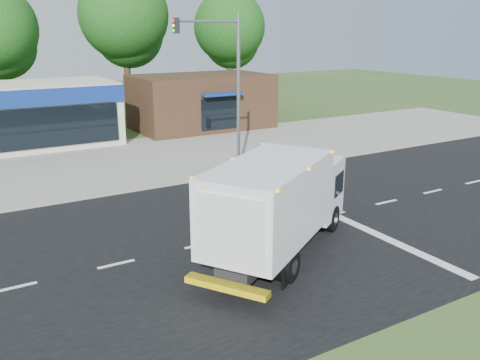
# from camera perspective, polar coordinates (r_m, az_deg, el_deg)

# --- Properties ---
(ground) EXTENTS (120.00, 120.00, 0.00)m
(ground) POSITION_cam_1_polar(r_m,az_deg,el_deg) (19.28, 3.59, -5.49)
(ground) COLOR #385123
(ground) RESTS_ON ground
(road_asphalt) EXTENTS (60.00, 14.00, 0.02)m
(road_asphalt) POSITION_cam_1_polar(r_m,az_deg,el_deg) (19.27, 3.59, -5.47)
(road_asphalt) COLOR black
(road_asphalt) RESTS_ON ground
(sidewalk) EXTENTS (60.00, 2.40, 0.12)m
(sidewalk) POSITION_cam_1_polar(r_m,az_deg,el_deg) (26.07, -6.53, 0.48)
(sidewalk) COLOR gray
(sidewalk) RESTS_ON ground
(parking_apron) EXTENTS (60.00, 9.00, 0.02)m
(parking_apron) POSITION_cam_1_polar(r_m,az_deg,el_deg) (31.31, -10.90, 2.90)
(parking_apron) COLOR gray
(parking_apron) RESTS_ON ground
(lane_markings) EXTENTS (55.20, 7.00, 0.01)m
(lane_markings) POSITION_cam_1_polar(r_m,az_deg,el_deg) (19.04, 9.28, -5.91)
(lane_markings) COLOR silver
(lane_markings) RESTS_ON road_asphalt
(ems_box_truck) EXTENTS (7.67, 6.09, 3.38)m
(ems_box_truck) POSITION_cam_1_polar(r_m,az_deg,el_deg) (16.43, 4.39, -2.21)
(ems_box_truck) COLOR black
(ems_box_truck) RESTS_ON ground
(emergency_worker) EXTENTS (0.66, 0.72, 1.77)m
(emergency_worker) POSITION_cam_1_polar(r_m,az_deg,el_deg) (15.55, -1.05, -7.53)
(emergency_worker) COLOR tan
(emergency_worker) RESTS_ON ground
(brown_storefront) EXTENTS (10.00, 6.70, 4.00)m
(brown_storefront) POSITION_cam_1_polar(r_m,az_deg,el_deg) (39.06, -4.35, 8.78)
(brown_storefront) COLOR #382316
(brown_storefront) RESTS_ON ground
(traffic_signal_pole) EXTENTS (3.51, 0.25, 8.00)m
(traffic_signal_pole) POSITION_cam_1_polar(r_m,az_deg,el_deg) (25.69, -1.45, 11.39)
(traffic_signal_pole) COLOR gray
(traffic_signal_pole) RESTS_ON ground
(background_trees) EXTENTS (36.77, 7.39, 12.10)m
(background_trees) POSITION_cam_1_polar(r_m,az_deg,el_deg) (43.90, -19.14, 15.85)
(background_trees) COLOR #332114
(background_trees) RESTS_ON ground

